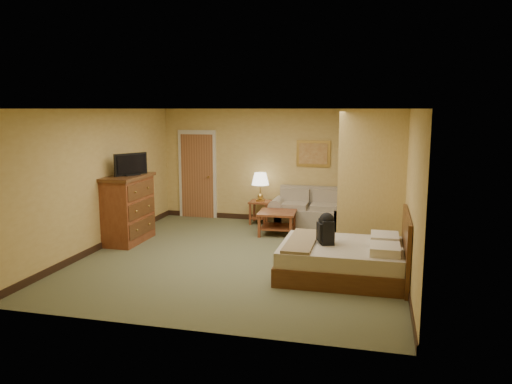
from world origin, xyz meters
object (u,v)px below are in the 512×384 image
(bed, at_px, (346,259))
(coffee_table, at_px, (277,218))
(loveseat, at_px, (310,214))
(dresser, at_px, (128,208))

(bed, bearing_deg, coffee_table, 123.59)
(loveseat, height_order, coffee_table, loveseat)
(dresser, height_order, bed, dresser)
(coffee_table, relative_size, dresser, 0.60)
(loveseat, bearing_deg, bed, -72.61)
(coffee_table, bearing_deg, bed, -56.41)
(coffee_table, height_order, bed, bed)
(loveseat, bearing_deg, dresser, -147.60)
(loveseat, relative_size, bed, 0.90)
(coffee_table, relative_size, bed, 0.41)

